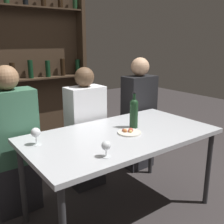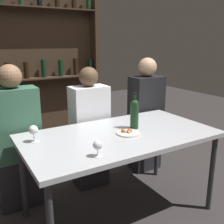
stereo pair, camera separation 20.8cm
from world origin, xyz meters
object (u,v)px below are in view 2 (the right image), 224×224
at_px(food_plate_0, 128,133).
at_px(seated_person_right, 146,118).
at_px(wine_glass_1, 33,130).
at_px(seated_person_left, 16,143).
at_px(seated_person_center, 90,132).
at_px(wine_bottle, 134,112).
at_px(wine_glass_0, 98,146).

distance_m(food_plate_0, seated_person_right, 0.91).
relative_size(wine_glass_1, seated_person_right, 0.10).
distance_m(food_plate_0, seated_person_left, 0.98).
bearing_deg(seated_person_left, food_plate_0, -39.20).
bearing_deg(seated_person_left, seated_person_center, -0.00).
distance_m(wine_glass_1, seated_person_left, 0.46).
xyz_separation_m(wine_bottle, seated_person_right, (0.54, 0.52, -0.26)).
xyz_separation_m(seated_person_left, seated_person_center, (0.71, -0.00, -0.02)).
height_order(wine_glass_1, seated_person_left, seated_person_left).
distance_m(wine_bottle, food_plate_0, 0.20).
relative_size(food_plate_0, seated_person_center, 0.16).
bearing_deg(wine_glass_1, seated_person_center, 31.85).
xyz_separation_m(wine_glass_0, seated_person_right, (1.07, 0.87, -0.19)).
bearing_deg(seated_person_left, seated_person_right, 0.00).
relative_size(wine_glass_1, food_plate_0, 0.67).
bearing_deg(seated_person_left, wine_glass_0, -68.35).
bearing_deg(wine_bottle, wine_glass_1, 171.69).
bearing_deg(wine_glass_0, seated_person_center, 67.21).
distance_m(wine_glass_0, food_plate_0, 0.48).
distance_m(seated_person_center, seated_person_right, 0.71).
relative_size(wine_glass_1, seated_person_left, 0.10).
distance_m(wine_glass_0, seated_person_right, 1.39).
bearing_deg(seated_person_left, wine_bottle, -30.77).
distance_m(seated_person_left, seated_person_right, 1.41).
xyz_separation_m(wine_glass_0, seated_person_left, (-0.34, 0.87, -0.21)).
distance_m(wine_bottle, seated_person_left, 1.06).
bearing_deg(wine_bottle, seated_person_center, 107.92).
bearing_deg(wine_glass_0, seated_person_left, 111.65).
bearing_deg(seated_person_center, wine_bottle, -72.08).
bearing_deg(wine_bottle, seated_person_right, 44.25).
relative_size(seated_person_left, seated_person_right, 0.99).
bearing_deg(wine_glass_1, wine_glass_0, -58.47).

